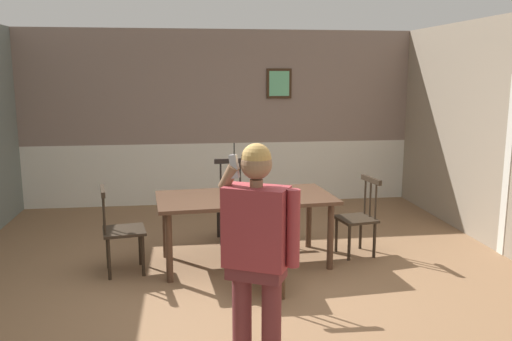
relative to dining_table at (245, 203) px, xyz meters
name	(u,v)px	position (x,y,z in m)	size (l,w,h in m)	color
ground_plane	(248,292)	(-0.07, -0.81, -0.69)	(8.13, 8.13, 0.00)	#846042
room_back_partition	(220,121)	(-0.07, 2.89, 0.65)	(6.33, 0.17, 2.78)	gray
dining_table	(245,203)	(0.00, 0.00, 0.00)	(2.00, 1.11, 0.77)	#4C3323
chair_near_window	(359,217)	(1.35, 0.11, -0.24)	(0.47, 0.47, 0.92)	#2D2319
chair_by_doorway	(262,250)	(0.07, -0.87, -0.24)	(0.47, 0.47, 0.90)	#513823
chair_at_table_head	(232,203)	(-0.07, 0.87, -0.22)	(0.44, 0.44, 1.03)	black
chair_opposite_corner	(120,230)	(-1.35, -0.11, -0.22)	(0.50, 0.50, 0.94)	#2D2319
person_figure	(257,244)	(-0.17, -2.20, 0.26)	(0.55, 0.41, 1.66)	brown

